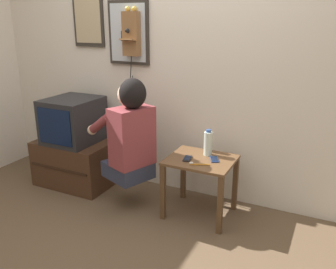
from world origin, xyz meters
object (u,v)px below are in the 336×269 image
wall_mirror (129,33)px  cell_phone_held (188,158)px  person (130,132)px  toothbrush (198,164)px  cell_phone_spare (214,159)px  framed_picture (88,19)px  wall_phone_antique (132,33)px  television (73,120)px  water_bottle (208,143)px

wall_mirror → cell_phone_held: size_ratio=4.32×
person → toothbrush: person is taller
cell_phone_spare → framed_picture: bearing=142.3°
wall_phone_antique → cell_phone_spare: (0.93, -0.28, -0.97)m
television → cell_phone_spare: television is taller
person → water_bottle: bearing=-45.3°
toothbrush → water_bottle: bearing=-21.2°
framed_picture → television: bearing=-91.0°
television → wall_phone_antique: size_ratio=0.64×
cell_phone_spare → person: bearing=169.6°
person → framed_picture: framed_picture is taller
television → toothbrush: (1.37, -0.15, -0.15)m
wall_mirror → cell_phone_held: bearing=-27.3°
cell_phone_spare → toothbrush: size_ratio=0.89×
television → framed_picture: 1.00m
toothbrush → wall_mirror: bearing=39.2°
wall_mirror → cell_phone_held: (0.79, -0.40, -0.97)m
television → toothbrush: size_ratio=3.34×
cell_phone_spare → toothbrush: toothbrush is taller
cell_phone_held → wall_phone_antique: bearing=141.4°
wall_phone_antique → water_bottle: size_ratio=3.60×
cell_phone_held → toothbrush: 0.14m
cell_phone_spare → toothbrush: 0.18m
wall_phone_antique → cell_phone_spare: bearing=-16.9°
cell_phone_spare → wall_phone_antique: bearing=138.1°
television → water_bottle: television is taller
person → wall_phone_antique: wall_phone_antique is taller
person → toothbrush: bearing=-66.6°
framed_picture → wall_mirror: framed_picture is taller
wall_mirror → cell_phone_held: wall_mirror is taller
wall_phone_antique → cell_phone_spare: wall_phone_antique is taller
person → cell_phone_held: (0.49, 0.10, -0.19)m
wall_phone_antique → cell_phone_held: size_ratio=6.05×
wall_phone_antique → wall_mirror: (-0.06, 0.04, 0.00)m
cell_phone_spare → water_bottle: size_ratio=0.61×
cell_phone_held → framed_picture: bearing=150.0°
wall_phone_antique → cell_phone_held: wall_phone_antique is taller
framed_picture → cell_phone_held: framed_picture is taller
wall_mirror → toothbrush: size_ratio=3.75×
framed_picture → cell_phone_spare: bearing=-12.7°
wall_phone_antique → cell_phone_held: bearing=-26.7°
toothbrush → cell_phone_held: bearing=35.8°
framed_picture → person: bearing=-33.8°
cell_phone_held → cell_phone_spare: 0.22m
wall_phone_antique → framed_picture: framed_picture is taller
cell_phone_spare → water_bottle: (-0.09, 0.08, 0.10)m
television → wall_phone_antique: (0.53, 0.29, 0.82)m
wall_mirror → person: bearing=-59.4°
wall_mirror → water_bottle: (0.90, -0.24, -0.87)m
wall_phone_antique → framed_picture: size_ratio=1.55×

